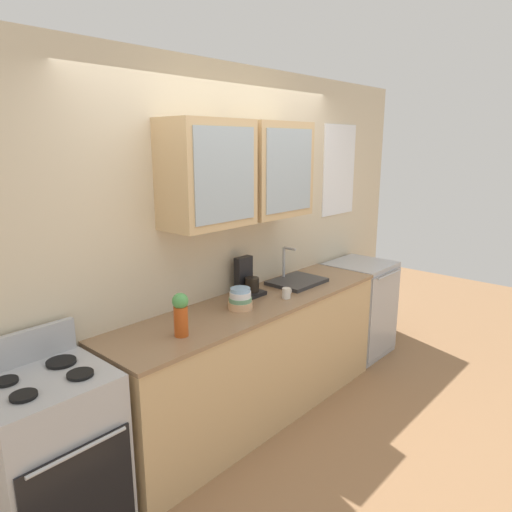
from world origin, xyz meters
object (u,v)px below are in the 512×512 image
object	(u,v)px
vase	(181,313)
dishwasher	(359,308)
coffee_maker	(247,281)
bowl_stack	(240,299)
stove_range	(53,459)
cup_near_sink	(287,293)
sink_faucet	(296,281)

from	to	relation	value
vase	dishwasher	distance (m)	2.40
dishwasher	coffee_maker	size ratio (longest dim) A/B	3.21
vase	bowl_stack	bearing A→B (deg)	6.39
dishwasher	stove_range	bearing A→B (deg)	179.92
bowl_stack	cup_near_sink	world-z (taller)	bowl_stack
bowl_stack	cup_near_sink	size ratio (longest dim) A/B	1.78
stove_range	coffee_maker	distance (m)	1.78
bowl_stack	coffee_maker	world-z (taller)	coffee_maker
bowl_stack	vase	bearing A→B (deg)	-173.61
bowl_stack	coffee_maker	bearing A→B (deg)	34.49
stove_range	coffee_maker	xyz separation A→B (m)	(1.67, 0.17, 0.56)
sink_faucet	cup_near_sink	distance (m)	0.41
coffee_maker	sink_faucet	bearing A→B (deg)	-12.99
stove_range	dishwasher	distance (m)	3.13
cup_near_sink	coffee_maker	world-z (taller)	coffee_maker
stove_range	coffee_maker	world-z (taller)	coffee_maker
sink_faucet	cup_near_sink	bearing A→B (deg)	-153.57
stove_range	bowl_stack	size ratio (longest dim) A/B	6.38
stove_range	vase	size ratio (longest dim) A/B	4.08
sink_faucet	coffee_maker	world-z (taller)	sink_faucet
vase	coffee_maker	bearing A→B (deg)	16.53
vase	dishwasher	world-z (taller)	vase
cup_near_sink	bowl_stack	bearing A→B (deg)	165.79
stove_range	cup_near_sink	xyz separation A→B (m)	(1.80, -0.12, 0.50)
bowl_stack	vase	size ratio (longest dim) A/B	0.64
sink_faucet	vase	bearing A→B (deg)	-173.86
dishwasher	vase	bearing A→B (deg)	-178.01
vase	coffee_maker	distance (m)	0.91
vase	dishwasher	bearing A→B (deg)	1.99
bowl_stack	vase	xyz separation A→B (m)	(-0.59, -0.07, 0.07)
coffee_maker	cup_near_sink	bearing A→B (deg)	-67.49
vase	stove_range	bearing A→B (deg)	174.00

